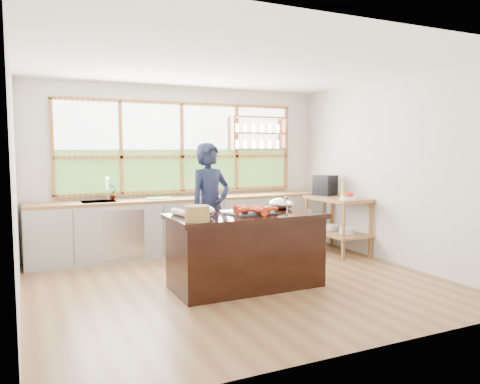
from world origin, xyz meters
TOP-DOWN VIEW (x-y plane):
  - ground_plane at (0.00, 0.00)m, footprint 5.00×5.00m
  - room_shell at (0.02, 0.51)m, footprint 5.02×4.52m
  - back_counter at (-0.02, 1.94)m, footprint 4.90×0.63m
  - right_shelf_unit at (2.19, 0.89)m, footprint 0.62×1.10m
  - island at (0.00, -0.20)m, footprint 1.85×0.90m
  - cook at (-0.10, 0.71)m, footprint 0.74×0.59m
  - potted_plant at (-1.19, 2.00)m, footprint 0.17×0.15m
  - cutting_board at (-0.47, 1.94)m, footprint 0.42×0.33m
  - espresso_machine at (2.19, 1.25)m, footprint 0.39×0.40m
  - wine_bottle at (2.24, 0.84)m, footprint 0.08×0.08m
  - fruit_bowl at (2.14, 0.56)m, footprint 0.26×0.26m
  - slate_board at (0.05, -0.25)m, footprint 0.59×0.46m
  - lobster_pile at (0.08, -0.28)m, footprint 0.52×0.48m
  - mixing_bowl_left at (-0.57, -0.21)m, footprint 0.31×0.31m
  - mixing_bowl_right at (0.62, 0.01)m, footprint 0.32×0.32m
  - wine_glass at (0.40, -0.49)m, footprint 0.08×0.08m
  - wicker_basket at (-0.73, -0.49)m, footprint 0.27×0.27m
  - parchment_roll at (-0.77, -0.02)m, footprint 0.14×0.31m

SIDE VIEW (x-z plane):
  - ground_plane at x=0.00m, z-range 0.00..0.00m
  - island at x=0.00m, z-range 0.00..0.90m
  - back_counter at x=-0.02m, z-range 0.00..0.90m
  - right_shelf_unit at x=2.19m, z-range 0.15..1.05m
  - cook at x=-0.10m, z-range 0.00..1.77m
  - cutting_board at x=-0.47m, z-range 0.90..0.91m
  - slate_board at x=0.05m, z-range 0.90..0.92m
  - parchment_roll at x=-0.77m, z-range 0.90..0.98m
  - fruit_bowl at x=2.14m, z-range 0.89..1.00m
  - lobster_pile at x=0.08m, z-range 0.92..1.00m
  - mixing_bowl_left at x=-0.57m, z-range 0.89..1.04m
  - mixing_bowl_right at x=0.62m, z-range 0.89..1.04m
  - wicker_basket at x=-0.73m, z-range 0.90..1.07m
  - wine_bottle at x=2.24m, z-range 0.90..1.16m
  - potted_plant at x=-1.19m, z-range 0.90..1.17m
  - wine_glass at x=0.40m, z-range 0.95..1.17m
  - espresso_machine at x=2.19m, z-range 0.90..1.24m
  - room_shell at x=0.02m, z-range 0.40..3.11m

